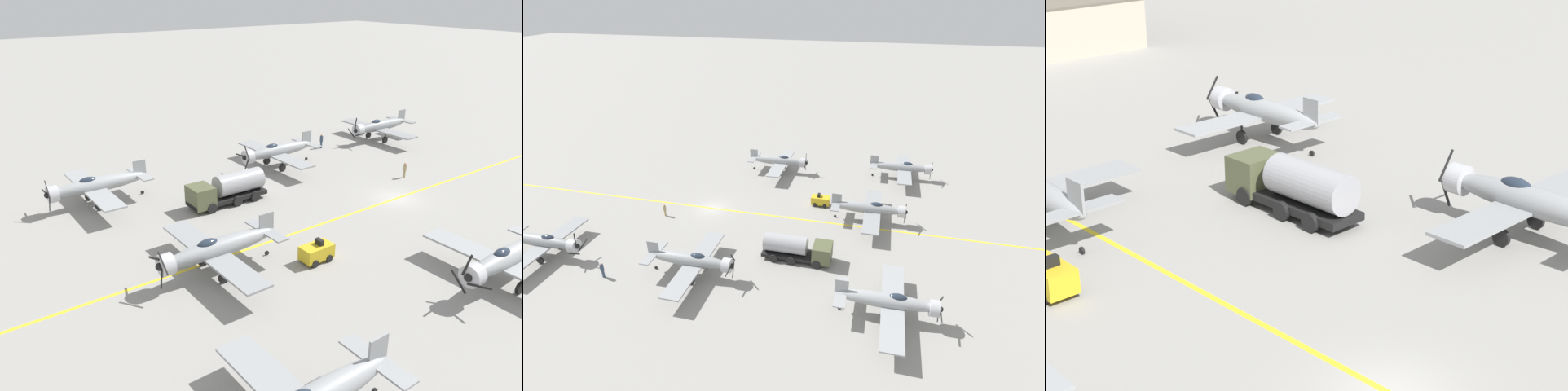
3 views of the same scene
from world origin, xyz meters
TOP-DOWN VIEW (x-y plane):
  - ground_plane at (0.00, 0.00)m, footprint 400.00×400.00m
  - taxiway_stripe at (0.00, 0.00)m, footprint 0.30×160.00m
  - airplane_mid_left at (-14.79, 6.17)m, footprint 12.00×9.98m
  - airplane_mid_right at (14.55, 3.97)m, footprint 12.00×9.98m
  - airplane_near_right at (15.33, -14.26)m, footprint 12.00×9.98m
  - airplane_far_right at (16.02, 24.72)m, footprint 12.00×9.98m
  - airplane_far_center at (-1.67, 21.96)m, footprint 12.00×9.98m
  - fuel_tanker at (8.93, 14.37)m, footprint 2.68×8.00m
  - tow_tractor at (-4.67, 14.86)m, footprint 1.57×2.60m
  - ground_crew_walking at (3.52, -5.40)m, footprint 0.38×0.38m
  - ground_crew_inspecting at (17.20, -5.42)m, footprint 0.41×0.41m

SIDE VIEW (x-z plane):
  - ground_plane at x=0.00m, z-range 0.00..0.00m
  - taxiway_stripe at x=0.00m, z-range 0.00..0.01m
  - tow_tractor at x=-4.67m, z-range -0.11..1.69m
  - ground_crew_walking at x=3.52m, z-range 0.08..1.83m
  - ground_crew_inspecting at x=17.20m, z-range 0.09..1.95m
  - fuel_tanker at x=8.93m, z-range 0.02..3.00m
  - airplane_mid_left at x=-14.79m, z-range 0.13..3.89m
  - airplane_mid_right at x=14.55m, z-range 0.19..3.84m
  - airplane_near_right at x=15.33m, z-range 0.11..3.91m
  - airplane_far_right at x=16.02m, z-range 0.19..3.84m
  - airplane_far_center at x=-1.67m, z-range 0.19..3.84m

